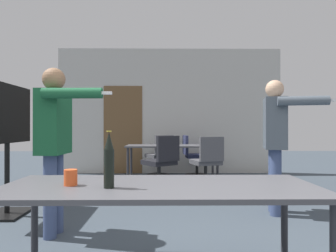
% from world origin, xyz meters
% --- Properties ---
extents(back_wall, '(5.23, 0.12, 2.93)m').
position_xyz_m(back_wall, '(-0.03, 5.58, 1.45)').
color(back_wall, beige).
rests_on(back_wall, ground_plane).
extents(conference_table_near, '(1.98, 0.78, 0.72)m').
position_xyz_m(conference_table_near, '(-0.16, 0.39, 0.66)').
color(conference_table_near, '#4C4C51').
rests_on(conference_table_near, ground_plane).
extents(conference_table_far, '(1.84, 0.69, 0.72)m').
position_xyz_m(conference_table_far, '(0.03, 4.52, 0.65)').
color(conference_table_far, '#4C4C51').
rests_on(conference_table_far, ground_plane).
extents(tv_screen, '(0.44, 1.17, 1.62)m').
position_xyz_m(tv_screen, '(-2.07, 2.21, 1.02)').
color(tv_screen, black).
rests_on(tv_screen, ground_plane).
extents(person_far_watching, '(0.76, 0.63, 1.68)m').
position_xyz_m(person_far_watching, '(-1.23, 1.52, 1.02)').
color(person_far_watching, '#3D4C75').
rests_on(person_far_watching, ground_plane).
extents(person_right_polo, '(0.74, 0.77, 1.68)m').
position_xyz_m(person_right_polo, '(1.28, 2.24, 1.01)').
color(person_right_polo, '#3D4C75').
rests_on(person_right_polo, ground_plane).
extents(office_chair_side_rolled, '(0.58, 0.62, 0.92)m').
position_xyz_m(office_chair_side_rolled, '(0.64, 3.79, 0.43)').
color(office_chair_side_rolled, black).
rests_on(office_chair_side_rolled, ground_plane).
extents(office_chair_near_pushed, '(0.67, 0.68, 0.94)m').
position_xyz_m(office_chair_near_pushed, '(-0.17, 3.58, 0.44)').
color(office_chair_near_pushed, black).
rests_on(office_chair_near_pushed, ground_plane).
extents(office_chair_far_right, '(0.57, 0.52, 0.90)m').
position_xyz_m(office_chair_far_right, '(0.52, 5.13, 0.41)').
color(office_chair_far_right, black).
rests_on(office_chair_far_right, ground_plane).
extents(office_chair_far_left, '(0.65, 0.67, 0.91)m').
position_xyz_m(office_chair_far_left, '(-0.22, 5.11, 0.42)').
color(office_chair_far_left, black).
rests_on(office_chair_far_left, ground_plane).
extents(beer_bottle, '(0.06, 0.06, 0.34)m').
position_xyz_m(beer_bottle, '(-0.46, 0.30, 0.88)').
color(beer_bottle, black).
rests_on(beer_bottle, conference_table_near).
extents(drink_cup, '(0.08, 0.08, 0.10)m').
position_xyz_m(drink_cup, '(-0.71, 0.38, 0.77)').
color(drink_cup, '#E05123').
rests_on(drink_cup, conference_table_near).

